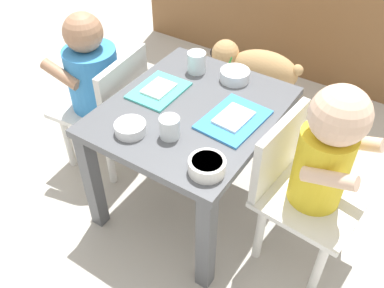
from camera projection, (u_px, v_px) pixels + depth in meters
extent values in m
plane|color=#B2ADA3|center=(192.00, 199.00, 1.57)|extent=(7.00, 7.00, 0.00)
cube|color=#515459|center=(192.00, 111.00, 1.30)|extent=(0.49, 0.58, 0.03)
cube|color=#515459|center=(93.00, 182.00, 1.37)|extent=(0.04, 0.04, 0.40)
cube|color=#515459|center=(206.00, 243.00, 1.19)|extent=(0.04, 0.04, 0.40)
cube|color=#515459|center=(182.00, 102.00, 1.69)|extent=(0.04, 0.04, 0.40)
cube|color=#515459|center=(282.00, 142.00, 1.51)|extent=(0.04, 0.04, 0.40)
cube|color=silver|center=(99.00, 106.00, 1.57)|extent=(0.30, 0.30, 0.02)
cube|color=silver|center=(124.00, 88.00, 1.45)|extent=(0.05, 0.27, 0.22)
cylinder|color=#388CD8|center=(94.00, 78.00, 1.49)|extent=(0.18, 0.18, 0.23)
sphere|color=#A87A5B|center=(83.00, 32.00, 1.38)|extent=(0.13, 0.13, 0.13)
cylinder|color=silver|center=(99.00, 112.00, 1.76)|extent=(0.03, 0.03, 0.25)
cylinder|color=silver|center=(68.00, 140.00, 1.63)|extent=(0.03, 0.03, 0.25)
cylinder|color=silver|center=(139.00, 127.00, 1.69)|extent=(0.03, 0.03, 0.25)
cylinder|color=silver|center=(110.00, 157.00, 1.56)|extent=(0.03, 0.03, 0.25)
cylinder|color=#A87A5B|center=(98.00, 48.00, 1.54)|extent=(0.15, 0.05, 0.09)
cylinder|color=#A87A5B|center=(61.00, 74.00, 1.40)|extent=(0.15, 0.05, 0.09)
cube|color=silver|center=(312.00, 198.00, 1.23)|extent=(0.30, 0.30, 0.02)
cube|color=silver|center=(279.00, 150.00, 1.21)|extent=(0.05, 0.27, 0.22)
cylinder|color=yellow|center=(321.00, 168.00, 1.15)|extent=(0.15, 0.15, 0.24)
sphere|color=beige|center=(341.00, 114.00, 1.02)|extent=(0.15, 0.15, 0.15)
cylinder|color=silver|center=(319.00, 266.00, 1.22)|extent=(0.03, 0.03, 0.25)
cylinder|color=silver|center=(347.00, 222.00, 1.34)|extent=(0.03, 0.03, 0.25)
cylinder|color=silver|center=(260.00, 231.00, 1.31)|extent=(0.03, 0.03, 0.25)
cylinder|color=silver|center=(291.00, 193.00, 1.43)|extent=(0.03, 0.03, 0.25)
cylinder|color=beige|center=(329.00, 178.00, 1.03)|extent=(0.15, 0.05, 0.09)
cylinder|color=beige|center=(356.00, 142.00, 1.13)|extent=(0.15, 0.05, 0.09)
ellipsoid|color=tan|center=(263.00, 71.00, 1.85)|extent=(0.33, 0.21, 0.19)
sphere|color=tan|center=(225.00, 54.00, 1.87)|extent=(0.12, 0.12, 0.12)
sphere|color=black|center=(216.00, 53.00, 1.89)|extent=(0.06, 0.06, 0.06)
torus|color=green|center=(233.00, 58.00, 1.87)|extent=(0.05, 0.11, 0.11)
sphere|color=tan|center=(298.00, 70.00, 1.79)|extent=(0.05, 0.05, 0.05)
cylinder|color=tan|center=(245.00, 88.00, 2.01)|extent=(0.04, 0.04, 0.13)
cylinder|color=tan|center=(239.00, 99.00, 1.94)|extent=(0.04, 0.04, 0.13)
cylinder|color=tan|center=(280.00, 96.00, 1.96)|extent=(0.04, 0.04, 0.13)
cylinder|color=tan|center=(275.00, 107.00, 1.90)|extent=(0.04, 0.04, 0.13)
cube|color=#4CC6BC|center=(159.00, 90.00, 1.35)|extent=(0.14, 0.18, 0.01)
cube|color=white|center=(159.00, 88.00, 1.35)|extent=(0.08, 0.10, 0.01)
cube|color=#388CD8|center=(234.00, 120.00, 1.24)|extent=(0.17, 0.22, 0.01)
cube|color=white|center=(234.00, 117.00, 1.23)|extent=(0.09, 0.12, 0.01)
cylinder|color=white|center=(197.00, 62.00, 1.42)|extent=(0.06, 0.06, 0.07)
cylinder|color=silver|center=(197.00, 66.00, 1.43)|extent=(0.05, 0.05, 0.04)
cylinder|color=white|center=(170.00, 127.00, 1.17)|extent=(0.06, 0.06, 0.06)
cylinder|color=silver|center=(170.00, 131.00, 1.18)|extent=(0.05, 0.05, 0.04)
cylinder|color=white|center=(235.00, 75.00, 1.39)|extent=(0.10, 0.10, 0.04)
cylinder|color=#4C8C33|center=(235.00, 71.00, 1.38)|extent=(0.08, 0.08, 0.01)
cylinder|color=white|center=(207.00, 166.00, 1.07)|extent=(0.10, 0.10, 0.04)
cylinder|color=#4C8C33|center=(207.00, 161.00, 1.06)|extent=(0.08, 0.08, 0.01)
cylinder|color=white|center=(130.00, 128.00, 1.19)|extent=(0.09, 0.09, 0.03)
cylinder|color=#D84C33|center=(130.00, 125.00, 1.18)|extent=(0.07, 0.07, 0.01)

